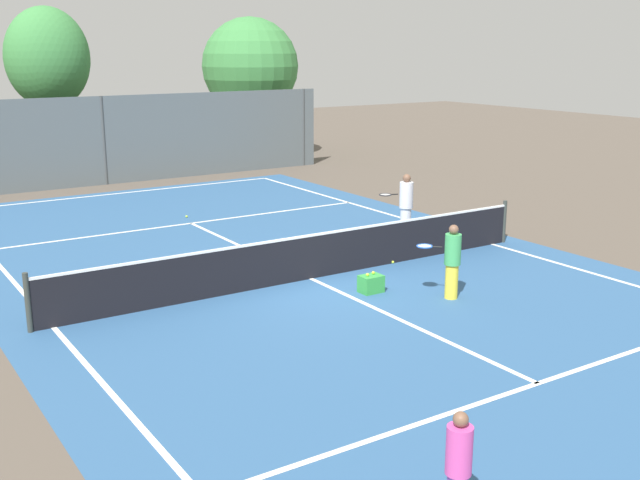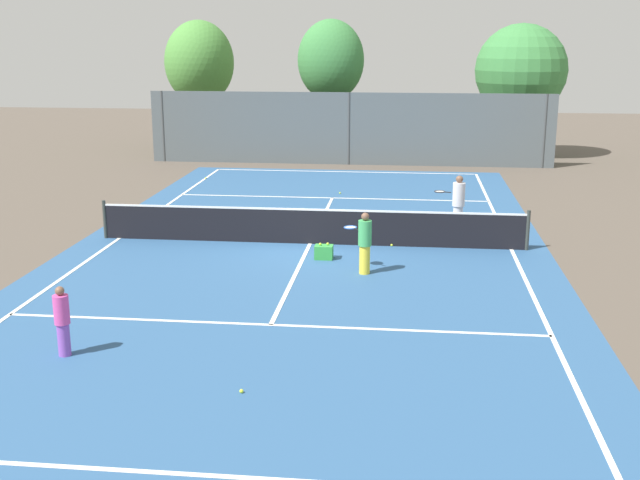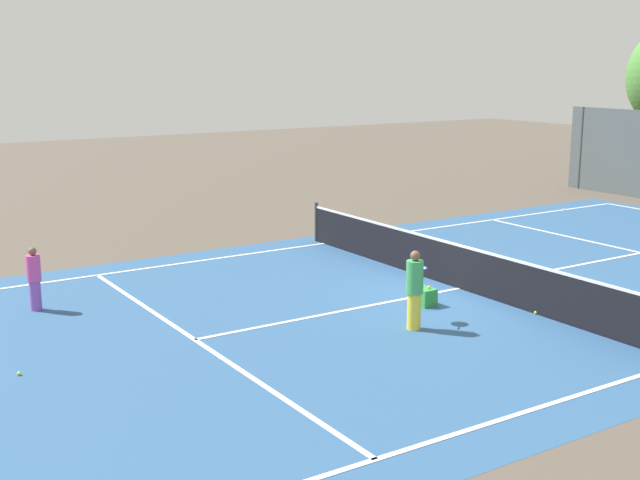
% 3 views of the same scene
% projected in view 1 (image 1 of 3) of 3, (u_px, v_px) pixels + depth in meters
% --- Properties ---
extents(ground_plane, '(80.00, 80.00, 0.00)m').
position_uv_depth(ground_plane, '(311.00, 279.00, 16.75)').
color(ground_plane, brown).
extents(court_surface, '(13.00, 25.00, 0.01)m').
position_uv_depth(court_surface, '(311.00, 279.00, 16.75)').
color(court_surface, '#2D5684').
rests_on(court_surface, ground_plane).
extents(tennis_net, '(11.90, 0.10, 1.10)m').
position_uv_depth(tennis_net, '(311.00, 256.00, 16.62)').
color(tennis_net, '#333833').
rests_on(tennis_net, ground_plane).
extents(perimeter_fence, '(18.00, 0.12, 3.20)m').
position_uv_depth(perimeter_fence, '(104.00, 141.00, 27.73)').
color(perimeter_fence, '#515B60').
rests_on(perimeter_fence, ground_plane).
extents(tree_0, '(4.26, 4.26, 6.19)m').
position_uv_depth(tree_0, '(250.00, 66.00, 33.89)').
color(tree_0, brown).
rests_on(tree_0, ground_plane).
extents(tree_2, '(3.13, 2.63, 6.38)m').
position_uv_depth(tree_2, '(48.00, 59.00, 28.61)').
color(tree_2, brown).
rests_on(tree_2, ground_plane).
extents(player_0, '(0.94, 0.59, 1.69)m').
position_uv_depth(player_0, '(406.00, 205.00, 20.22)').
color(player_0, silver).
rests_on(player_0, ground_plane).
extents(player_1, '(0.78, 0.81, 1.52)m').
position_uv_depth(player_1, '(452.00, 261.00, 15.27)').
color(player_1, yellow).
rests_on(player_1, ground_plane).
extents(player_2, '(0.28, 0.28, 1.31)m').
position_uv_depth(player_2, '(458.00, 468.00, 7.99)').
color(player_2, purple).
rests_on(player_2, ground_plane).
extents(ball_crate, '(0.47, 0.34, 0.43)m').
position_uv_depth(ball_crate, '(371.00, 284.00, 15.79)').
color(ball_crate, green).
rests_on(ball_crate, ground_plane).
extents(tennis_ball_0, '(0.07, 0.07, 0.07)m').
position_uv_depth(tennis_ball_0, '(393.00, 262.00, 17.92)').
color(tennis_ball_0, '#CCE533').
rests_on(tennis_ball_0, ground_plane).
extents(tennis_ball_1, '(0.07, 0.07, 0.07)m').
position_uv_depth(tennis_ball_1, '(187.00, 216.00, 22.70)').
color(tennis_ball_1, '#CCE533').
rests_on(tennis_ball_1, ground_plane).
extents(tennis_ball_2, '(0.07, 0.07, 0.07)m').
position_uv_depth(tennis_ball_2, '(208.00, 295.00, 15.53)').
color(tennis_ball_2, '#CCE533').
rests_on(tennis_ball_2, ground_plane).
extents(tennis_ball_4, '(0.07, 0.07, 0.07)m').
position_uv_depth(tennis_ball_4, '(249.00, 276.00, 16.81)').
color(tennis_ball_4, '#CCE533').
rests_on(tennis_ball_4, ground_plane).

